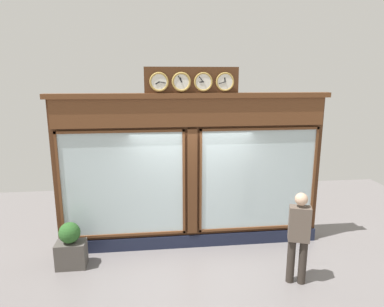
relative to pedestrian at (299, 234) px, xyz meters
name	(u,v)px	position (x,y,z in m)	size (l,w,h in m)	color
shop_facade	(191,171)	(1.70, -1.64, 0.75)	(5.67, 0.42, 3.80)	#4C2B16
pedestrian	(299,234)	(0.00, 0.00, 0.00)	(0.41, 0.33, 1.69)	#312A24
planter_box	(71,255)	(4.11, -0.99, -0.67)	(0.56, 0.36, 0.51)	#4C4742
planter_shrub	(70,233)	(4.11, -0.99, -0.22)	(0.40, 0.40, 0.40)	#285623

